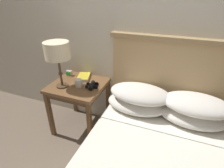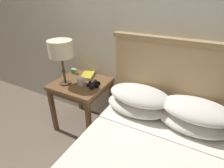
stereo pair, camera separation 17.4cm
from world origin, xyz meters
name	(u,v)px [view 1 (the left image)]	position (x,y,z in m)	size (l,w,h in m)	color
wall_back	(143,19)	(0.00, 0.90, 1.30)	(8.00, 0.06, 2.60)	beige
nightstand	(79,90)	(-0.61, 0.61, 0.54)	(0.58, 0.58, 0.63)	brown
bed	(152,168)	(0.33, 0.09, 0.30)	(1.25, 1.80, 1.18)	olive
table_lamp	(57,52)	(-0.74, 0.49, 1.01)	(0.25, 0.25, 0.49)	#4C3823
book_on_nightstand	(84,77)	(-0.63, 0.75, 0.64)	(0.19, 0.24, 0.03)	silver
binoculars_pair	(92,85)	(-0.43, 0.59, 0.65)	(0.15, 0.16, 0.05)	black
coffee_mug	(79,83)	(-0.57, 0.55, 0.67)	(0.10, 0.08, 0.08)	silver
alarm_clock	(69,73)	(-0.83, 0.76, 0.66)	(0.07, 0.05, 0.06)	#B7B2A8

